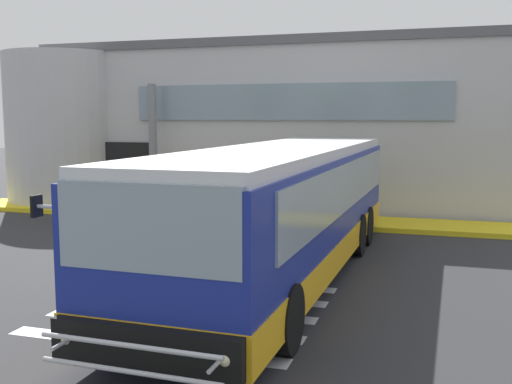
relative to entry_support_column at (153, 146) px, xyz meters
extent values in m
cube|color=#2B2B2D|center=(3.58, -5.40, -2.30)|extent=(80.00, 90.00, 0.02)
cube|color=silver|center=(5.58, -11.40, -2.29)|extent=(4.40, 0.36, 0.01)
cube|color=silver|center=(5.58, -10.50, -2.29)|extent=(4.40, 0.36, 0.01)
cube|color=silver|center=(5.58, -9.60, -2.29)|extent=(4.40, 0.36, 0.01)
cube|color=silver|center=(5.58, -8.70, -2.29)|extent=(4.40, 0.36, 0.01)
cube|color=silver|center=(5.58, -7.80, -2.29)|extent=(4.40, 0.36, 0.01)
cube|color=#B7B7BC|center=(3.58, 6.60, 0.55)|extent=(16.71, 12.00, 5.69)
cube|color=#56565B|center=(3.58, 6.60, 3.55)|extent=(16.91, 12.20, 0.30)
cylinder|color=#B7B7BC|center=(-4.28, 1.10, 0.55)|extent=(4.40, 4.40, 5.69)
cube|color=black|center=(-1.28, 0.55, -1.09)|extent=(1.80, 0.16, 2.40)
cube|color=gray|center=(4.58, 0.56, 1.51)|extent=(10.71, 0.10, 1.20)
cube|color=yellow|center=(3.58, -0.60, -2.22)|extent=(20.71, 2.00, 0.15)
cylinder|color=slate|center=(0.00, 0.00, 0.00)|extent=(0.28, 0.28, 4.29)
cube|color=navy|center=(6.53, -7.13, -0.87)|extent=(2.78, 11.40, 2.15)
cube|color=#F2AD19|center=(6.53, -7.13, -1.67)|extent=(2.82, 11.44, 0.55)
cube|color=silver|center=(6.53, -7.13, 0.31)|extent=(2.68, 11.20, 0.20)
cube|color=#8C9EAD|center=(6.42, -12.75, -0.27)|extent=(2.35, 0.17, 1.05)
cube|color=#8C9EAD|center=(7.83, -6.85, -0.37)|extent=(0.25, 10.15, 0.95)
cube|color=#8C9EAD|center=(5.24, -6.80, -0.37)|extent=(0.25, 10.15, 0.95)
cube|color=black|center=(6.42, -12.75, 0.09)|extent=(2.15, 0.14, 0.28)
cube|color=black|center=(6.41, -12.88, -1.66)|extent=(2.45, 0.25, 0.52)
sphere|color=beige|center=(7.44, -12.94, -1.64)|extent=(0.18, 0.18, 0.18)
sphere|color=beige|center=(5.39, -12.90, -1.64)|extent=(0.18, 0.18, 0.18)
cylinder|color=#B7B7BF|center=(4.93, -12.52, -0.12)|extent=(0.40, 0.06, 0.05)
cube|color=black|center=(4.73, -12.52, -0.12)|extent=(0.04, 0.20, 0.28)
cylinder|color=black|center=(7.63, -11.02, -1.79)|extent=(0.32, 1.01, 1.00)
cylinder|color=black|center=(5.28, -10.98, -1.79)|extent=(0.32, 1.01, 1.00)
cylinder|color=black|center=(7.76, -4.67, -1.79)|extent=(0.32, 1.01, 1.00)
cylinder|color=black|center=(5.41, -4.63, -1.79)|extent=(0.32, 1.01, 1.00)
cylinder|color=black|center=(7.79, -3.37, -1.79)|extent=(0.32, 1.01, 1.00)
cylinder|color=black|center=(5.44, -3.33, -1.79)|extent=(0.32, 1.01, 1.00)
cylinder|color=#B7B7BF|center=(6.41, -13.25, -1.79)|extent=(2.25, 0.11, 0.06)
cylinder|color=#B7B7BF|center=(6.41, -13.25, -1.49)|extent=(2.25, 0.11, 0.06)
cylinder|color=#B7B7BF|center=(7.39, -13.07, -1.64)|extent=(0.06, 0.50, 0.05)
cylinder|color=#B7B7BF|center=(5.44, -13.03, -1.64)|extent=(0.06, 0.50, 0.05)
cylinder|color=#2D2D33|center=(0.87, -0.80, -1.72)|extent=(0.15, 0.15, 0.85)
cylinder|color=#2D2D33|center=(0.73, -0.65, -1.72)|extent=(0.15, 0.15, 0.85)
cube|color=#2659A5|center=(0.80, -0.73, -1.00)|extent=(0.42, 0.43, 0.58)
sphere|color=tan|center=(0.80, -0.73, -0.58)|extent=(0.23, 0.23, 0.23)
cylinder|color=#2659A5|center=(0.97, -0.90, -1.05)|extent=(0.09, 0.09, 0.55)
cylinder|color=#2659A5|center=(0.63, -0.55, -1.05)|extent=(0.09, 0.09, 0.55)
cube|color=navy|center=(0.92, -0.61, -1.02)|extent=(0.34, 0.34, 0.44)
cylinder|color=#1E2338|center=(1.69, -0.68, -1.72)|extent=(0.15, 0.15, 0.85)
cylinder|color=#1E2338|center=(1.50, -0.71, -1.72)|extent=(0.15, 0.15, 0.85)
cube|color=#B23333|center=(1.60, -0.69, -1.00)|extent=(0.40, 0.26, 0.58)
sphere|color=tan|center=(1.60, -0.69, -0.58)|extent=(0.23, 0.23, 0.23)
cylinder|color=#B23333|center=(1.84, -0.67, -1.05)|extent=(0.09, 0.09, 0.55)
cylinder|color=#B23333|center=(1.35, -0.72, -1.05)|extent=(0.09, 0.09, 0.55)
cylinder|color=#1E2338|center=(2.55, -0.44, -1.72)|extent=(0.15, 0.15, 0.85)
cylinder|color=#1E2338|center=(2.38, -0.33, -1.72)|extent=(0.15, 0.15, 0.85)
cube|color=#4C4751|center=(2.46, -0.38, -1.00)|extent=(0.44, 0.39, 0.58)
sphere|color=tan|center=(2.46, -0.38, -0.58)|extent=(0.23, 0.23, 0.23)
cylinder|color=#4C4751|center=(2.68, -0.52, -1.05)|extent=(0.09, 0.09, 0.55)
cylinder|color=#4C4751|center=(2.25, -0.25, -1.05)|extent=(0.09, 0.09, 0.55)
cylinder|color=yellow|center=(4.99, -1.80, -1.84)|extent=(0.18, 0.18, 0.90)
camera|label=1|loc=(9.63, -18.88, 1.00)|focal=42.11mm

